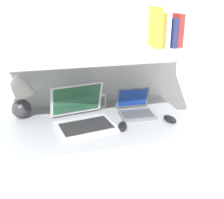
# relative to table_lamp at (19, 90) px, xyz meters

# --- Properties ---
(wall_back) EXTENTS (6.00, 0.05, 2.40)m
(wall_back) POSITION_rel_table_lamp_xyz_m (0.48, 0.21, 0.27)
(wall_back) COLOR silver
(wall_back) RESTS_ON ground_plane
(desk) EXTENTS (1.24, 0.70, 0.73)m
(desk) POSITION_rel_table_lamp_xyz_m (0.48, -0.21, -0.57)
(desk) COLOR #999EA3
(desk) RESTS_ON ground_plane
(back_riser) EXTENTS (1.24, 0.04, 1.17)m
(back_riser) POSITION_rel_table_lamp_xyz_m (0.48, 0.16, -0.34)
(back_riser) COLOR silver
(back_riser) RESTS_ON ground_plane
(shelf) EXTENTS (1.24, 0.63, 0.03)m
(shelf) POSITION_rel_table_lamp_xyz_m (0.48, -0.13, 0.26)
(shelf) COLOR #999EA3
(shelf) RESTS_ON back_riser
(table_lamp) EXTENTS (0.22, 0.22, 0.32)m
(table_lamp) POSITION_rel_table_lamp_xyz_m (0.00, 0.00, 0.00)
(table_lamp) COLOR #2D2D33
(table_lamp) RESTS_ON desk
(laptop_large) EXTENTS (0.42, 0.41, 0.25)m
(laptop_large) POSITION_rel_table_lamp_xyz_m (0.39, -0.22, -0.15)
(laptop_large) COLOR silver
(laptop_large) RESTS_ON desk
(laptop_small) EXTENTS (0.24, 0.24, 0.18)m
(laptop_small) POSITION_rel_table_lamp_xyz_m (0.78, -0.14, -0.17)
(laptop_small) COLOR slate
(laptop_small) RESTS_ON desk
(computer_mouse) EXTENTS (0.09, 0.12, 0.04)m
(computer_mouse) POSITION_rel_table_lamp_xyz_m (0.63, -0.34, -0.18)
(computer_mouse) COLOR black
(computer_mouse) RESTS_ON desk
(second_mouse) EXTENTS (0.09, 0.12, 0.04)m
(second_mouse) POSITION_rel_table_lamp_xyz_m (0.97, -0.31, -0.18)
(second_mouse) COLOR black
(second_mouse) RESTS_ON desk
(router_box) EXTENTS (0.09, 0.08, 0.10)m
(router_box) POSITION_rel_table_lamp_xyz_m (0.56, 0.07, -0.15)
(router_box) COLOR white
(router_box) RESTS_ON desk
(book_red) EXTENTS (0.04, 0.13, 0.21)m
(book_red) POSITION_rel_table_lamp_xyz_m (1.05, -0.13, 0.38)
(book_red) COLOR #A82823
(book_red) RESTS_ON shelf
(book_navy) EXTENTS (0.04, 0.16, 0.18)m
(book_navy) POSITION_rel_table_lamp_xyz_m (1.01, -0.13, 0.36)
(book_navy) COLOR navy
(book_navy) RESTS_ON shelf
(book_white) EXTENTS (0.03, 0.12, 0.22)m
(book_white) POSITION_rel_table_lamp_xyz_m (0.97, -0.13, 0.38)
(book_white) COLOR silver
(book_white) RESTS_ON shelf
(book_orange) EXTENTS (0.02, 0.13, 0.22)m
(book_orange) POSITION_rel_table_lamp_xyz_m (0.94, -0.13, 0.38)
(book_orange) COLOR orange
(book_orange) RESTS_ON shelf
(book_yellow) EXTENTS (0.04, 0.16, 0.26)m
(book_yellow) POSITION_rel_table_lamp_xyz_m (0.90, -0.13, 0.40)
(book_yellow) COLOR gold
(book_yellow) RESTS_ON shelf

